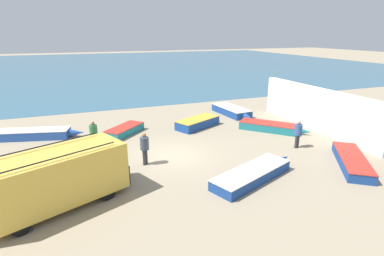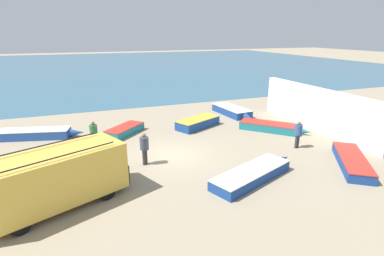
{
  "view_description": "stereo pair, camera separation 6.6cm",
  "coord_description": "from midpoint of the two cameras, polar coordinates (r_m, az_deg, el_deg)",
  "views": [
    {
      "loc": [
        -4.63,
        -15.11,
        6.71
      ],
      "look_at": [
        1.77,
        1.54,
        1.0
      ],
      "focal_mm": 28.0,
      "sensor_mm": 36.0,
      "label": 1
    },
    {
      "loc": [
        -4.57,
        -15.13,
        6.71
      ],
      "look_at": [
        1.77,
        1.54,
        1.0
      ],
      "focal_mm": 28.0,
      "sensor_mm": 36.0,
      "label": 2
    }
  ],
  "objects": [
    {
      "name": "sea_water",
      "position": [
        67.61,
        -17.14,
        11.29
      ],
      "size": [
        120.0,
        80.0,
        0.01
      ],
      "primitive_type": "cube",
      "color": "#33607A",
      "rests_on": "ground_plane"
    },
    {
      "name": "fisherman_0",
      "position": [
        15.86,
        -8.95,
        -3.36
      ],
      "size": [
        0.46,
        0.46,
        1.77
      ],
      "rotation": [
        0.0,
        0.0,
        2.32
      ],
      "color": "#38383D",
      "rests_on": "ground_plane"
    },
    {
      "name": "fishing_rowboat_6",
      "position": [
        18.07,
        28.15,
        -5.39
      ],
      "size": [
        3.84,
        4.82,
        0.52
      ],
      "rotation": [
        0.0,
        0.0,
        0.94
      ],
      "color": "navy",
      "rests_on": "ground_plane"
    },
    {
      "name": "fisherman_1",
      "position": [
        19.05,
        19.65,
        -0.71
      ],
      "size": [
        0.45,
        0.45,
        1.7
      ],
      "rotation": [
        0.0,
        0.0,
        4.9
      ],
      "color": "#38383D",
      "rests_on": "ground_plane"
    },
    {
      "name": "fishing_rowboat_2",
      "position": [
        22.07,
        14.92,
        0.2
      ],
      "size": [
        4.05,
        4.19,
        0.56
      ],
      "rotation": [
        0.0,
        0.0,
        5.47
      ],
      "color": "#1E757F",
      "rests_on": "ground_plane"
    },
    {
      "name": "fishing_rowboat_4",
      "position": [
        22.35,
        -27.35,
        -0.97
      ],
      "size": [
        5.58,
        2.33,
        0.6
      ],
      "rotation": [
        0.0,
        0.0,
        6.04
      ],
      "color": "#234CA3",
      "rests_on": "ground_plane"
    },
    {
      "name": "fisherman_2",
      "position": [
        18.74,
        -18.13,
        -0.81
      ],
      "size": [
        0.45,
        0.45,
        1.72
      ],
      "rotation": [
        0.0,
        0.0,
        3.63
      ],
      "color": "#5B564C",
      "rests_on": "ground_plane"
    },
    {
      "name": "ground_plane",
      "position": [
        17.17,
        -3.59,
        -5.29
      ],
      "size": [
        200.0,
        200.0,
        0.0
      ],
      "primitive_type": "plane",
      "color": "gray"
    },
    {
      "name": "harbor_wall",
      "position": [
        23.06,
        22.75,
        3.32
      ],
      "size": [
        0.5,
        11.15,
        3.02
      ],
      "primitive_type": "cube",
      "color": "silver",
      "rests_on": "ground_plane"
    },
    {
      "name": "fishing_rowboat_0",
      "position": [
        25.78,
        7.8,
        3.21
      ],
      "size": [
        1.99,
        4.83,
        0.62
      ],
      "rotation": [
        0.0,
        0.0,
        4.83
      ],
      "color": "navy",
      "rests_on": "ground_plane"
    },
    {
      "name": "fishing_rowboat_5",
      "position": [
        22.24,
        1.46,
        1.08
      ],
      "size": [
        4.19,
        2.79,
        0.67
      ],
      "rotation": [
        0.0,
        0.0,
        0.46
      ],
      "color": "navy",
      "rests_on": "ground_plane"
    },
    {
      "name": "fishing_rowboat_3",
      "position": [
        21.26,
        -12.42,
        -0.33
      ],
      "size": [
        3.23,
        3.17,
        0.53
      ],
      "rotation": [
        0.0,
        0.0,
        0.77
      ],
      "color": "#1E757F",
      "rests_on": "ground_plane"
    },
    {
      "name": "fishing_rowboat_1",
      "position": [
        14.78,
        11.77,
        -8.51
      ],
      "size": [
        5.53,
        2.97,
        0.53
      ],
      "rotation": [
        0.0,
        0.0,
        0.38
      ],
      "color": "navy",
      "rests_on": "ground_plane"
    },
    {
      "name": "parked_van",
      "position": [
        13.07,
        -24.35,
        -8.57
      ],
      "size": [
        5.79,
        3.99,
        2.43
      ],
      "rotation": [
        0.0,
        0.0,
        0.41
      ],
      "color": "gold",
      "rests_on": "ground_plane"
    }
  ]
}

